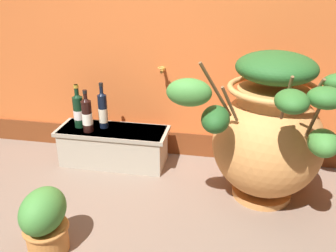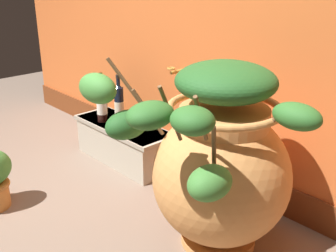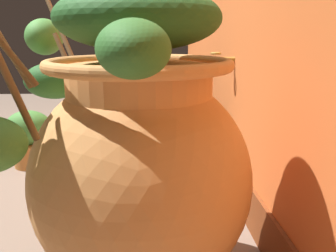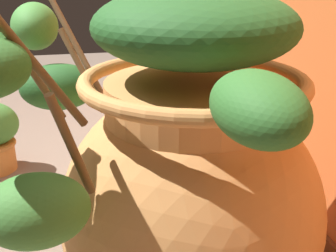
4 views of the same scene
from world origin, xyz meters
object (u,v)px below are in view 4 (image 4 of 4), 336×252
terracotta_urn (184,183)px  wine_bottle_right (170,70)px  wine_bottle_middle (162,76)px  wine_bottle_left (181,78)px

terracotta_urn → wine_bottle_right: 1.41m
wine_bottle_middle → wine_bottle_right: (-0.10, 0.07, 0.01)m
terracotta_urn → wine_bottle_left: terracotta_urn is taller
terracotta_urn → wine_bottle_middle: (-1.29, 0.19, -0.05)m
terracotta_urn → wine_bottle_middle: 1.30m
terracotta_urn → wine_bottle_left: (-1.20, 0.28, -0.04)m
wine_bottle_middle → wine_bottle_left: bearing=45.8°
wine_bottle_middle → terracotta_urn: bearing=-8.3°
wine_bottle_middle → wine_bottle_right: 0.12m
terracotta_urn → wine_bottle_left: bearing=166.8°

